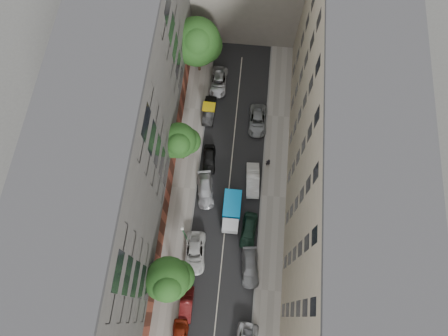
# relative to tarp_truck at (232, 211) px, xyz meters

# --- Properties ---
(ground) EXTENTS (120.00, 120.00, 0.00)m
(ground) POSITION_rel_tarp_truck_xyz_m (-0.60, 2.61, -1.25)
(ground) COLOR #4C4C49
(ground) RESTS_ON ground
(road_surface) EXTENTS (8.00, 44.00, 0.02)m
(road_surface) POSITION_rel_tarp_truck_xyz_m (-0.60, 2.61, -1.24)
(road_surface) COLOR black
(road_surface) RESTS_ON ground
(sidewalk_left) EXTENTS (3.00, 44.00, 0.15)m
(sidewalk_left) POSITION_rel_tarp_truck_xyz_m (-6.10, 2.61, -1.17)
(sidewalk_left) COLOR gray
(sidewalk_left) RESTS_ON ground
(sidewalk_right) EXTENTS (3.00, 44.00, 0.15)m
(sidewalk_right) POSITION_rel_tarp_truck_xyz_m (4.90, 2.61, -1.17)
(sidewalk_right) COLOR gray
(sidewalk_right) RESTS_ON ground
(building_left) EXTENTS (8.00, 44.00, 20.00)m
(building_left) POSITION_rel_tarp_truck_xyz_m (-11.60, 2.61, 8.75)
(building_left) COLOR #4C4A47
(building_left) RESTS_ON ground
(building_right) EXTENTS (8.00, 44.00, 20.00)m
(building_right) POSITION_rel_tarp_truck_xyz_m (10.40, 2.61, 8.75)
(building_right) COLOR tan
(building_right) RESTS_ON ground
(tarp_truck) EXTENTS (2.01, 4.90, 2.27)m
(tarp_truck) POSITION_rel_tarp_truck_xyz_m (0.00, 0.00, 0.00)
(tarp_truck) COLOR black
(tarp_truck) RESTS_ON ground
(car_left_1) EXTENTS (1.41, 3.93, 1.29)m
(car_left_1) POSITION_rel_tarp_truck_xyz_m (-3.96, -10.79, -0.61)
(car_left_1) COLOR #480E0E
(car_left_1) RESTS_ON ground
(car_left_2) EXTENTS (2.65, 5.15, 1.39)m
(car_left_2) POSITION_rel_tarp_truck_xyz_m (-3.73, -5.19, -0.55)
(car_left_2) COLOR silver
(car_left_2) RESTS_ON ground
(car_left_3) EXTENTS (2.65, 4.91, 1.35)m
(car_left_3) POSITION_rel_tarp_truck_xyz_m (-3.40, 2.41, -0.57)
(car_left_3) COLOR #B7B8BC
(car_left_3) RESTS_ON ground
(car_left_4) EXTENTS (1.87, 4.01, 1.33)m
(car_left_4) POSITION_rel_tarp_truck_xyz_m (-3.40, 6.46, -0.59)
(car_left_4) COLOR black
(car_left_4) RESTS_ON ground
(car_left_5) EXTENTS (1.54, 4.19, 1.37)m
(car_left_5) POSITION_rel_tarp_truck_xyz_m (-4.15, 13.19, -0.57)
(car_left_5) COLOR black
(car_left_5) RESTS_ON ground
(car_left_6) EXTENTS (2.21, 4.78, 1.33)m
(car_left_6) POSITION_rel_tarp_truck_xyz_m (-3.40, 17.70, -0.59)
(car_left_6) COLOR silver
(car_left_6) RESTS_ON ground
(car_right_1) EXTENTS (2.37, 4.76, 1.33)m
(car_right_1) POSITION_rel_tarp_truck_xyz_m (2.69, -6.19, -0.59)
(car_right_1) COLOR slate
(car_right_1) RESTS_ON ground
(car_right_2) EXTENTS (2.08, 4.48, 1.48)m
(car_right_2) POSITION_rel_tarp_truck_xyz_m (2.20, -1.99, -0.51)
(car_right_2) COLOR black
(car_right_2) RESTS_ON ground
(car_right_3) EXTENTS (1.87, 4.55, 1.47)m
(car_right_3) POSITION_rel_tarp_truck_xyz_m (2.20, 4.21, -0.52)
(car_right_3) COLOR silver
(car_right_3) RESTS_ON ground
(car_right_4) EXTENTS (2.27, 4.76, 1.31)m
(car_right_4) POSITION_rel_tarp_truck_xyz_m (2.20, 12.41, -0.59)
(car_right_4) COLOR slate
(car_right_4) RESTS_ON ground
(tree_near) EXTENTS (4.88, 4.53, 7.96)m
(tree_near) POSITION_rel_tarp_truck_xyz_m (-5.55, -8.81, 4.25)
(tree_near) COLOR #382619
(tree_near) RESTS_ON sidewalk_left
(tree_mid) EXTENTS (4.59, 4.20, 7.39)m
(tree_mid) POSITION_rel_tarp_truck_xyz_m (-6.63, 6.48, 3.88)
(tree_mid) COLOR #382619
(tree_mid) RESTS_ON sidewalk_left
(tree_far) EXTENTS (6.19, 6.04, 8.89)m
(tree_far) POSITION_rel_tarp_truck_xyz_m (-6.15, 19.63, 4.61)
(tree_far) COLOR #382619
(tree_far) RESTS_ON sidewalk_left
(lamp_post) EXTENTS (0.36, 0.36, 6.78)m
(lamp_post) POSITION_rel_tarp_truck_xyz_m (-4.80, -3.74, 3.05)
(lamp_post) COLOR #1B612E
(lamp_post) RESTS_ON sidewalk_left
(pedestrian) EXTENTS (0.66, 0.51, 1.64)m
(pedestrian) POSITION_rel_tarp_truck_xyz_m (3.90, 6.63, -0.28)
(pedestrian) COLOR black
(pedestrian) RESTS_ON sidewalk_right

